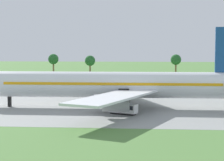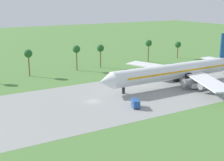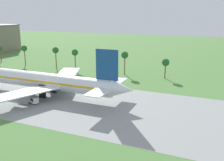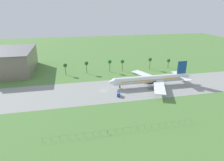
# 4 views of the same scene
# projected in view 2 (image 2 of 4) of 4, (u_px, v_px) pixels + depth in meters

# --- Properties ---
(ground_plane) EXTENTS (600.00, 600.00, 0.00)m
(ground_plane) POSITION_uv_depth(u_px,v_px,m) (93.00, 101.00, 104.33)
(ground_plane) COLOR #517F3D
(taxiway_strip) EXTENTS (320.00, 44.00, 0.02)m
(taxiway_strip) POSITION_uv_depth(u_px,v_px,m) (93.00, 101.00, 104.33)
(taxiway_strip) COLOR gray
(taxiway_strip) RESTS_ON ground_plane
(jet_airliner) EXTENTS (72.26, 58.50, 19.11)m
(jet_airliner) POSITION_uv_depth(u_px,v_px,m) (180.00, 71.00, 124.40)
(jet_airliner) COLOR white
(jet_airliner) RESTS_ON ground_plane
(baggage_tug) EXTENTS (3.36, 4.65, 2.61)m
(baggage_tug) POSITION_uv_depth(u_px,v_px,m) (136.00, 103.00, 97.88)
(baggage_tug) COLOR black
(baggage_tug) RESTS_ON ground_plane
(catering_van) EXTENTS (6.52, 4.44, 2.37)m
(catering_van) POSITION_uv_depth(u_px,v_px,m) (200.00, 86.00, 118.48)
(catering_van) COLOR black
(catering_van) RESTS_ON ground_plane
(palm_tree_row) EXTENTS (109.64, 3.60, 12.07)m
(palm_tree_row) POSITION_uv_depth(u_px,v_px,m) (93.00, 50.00, 151.51)
(palm_tree_row) COLOR brown
(palm_tree_row) RESTS_ON ground_plane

